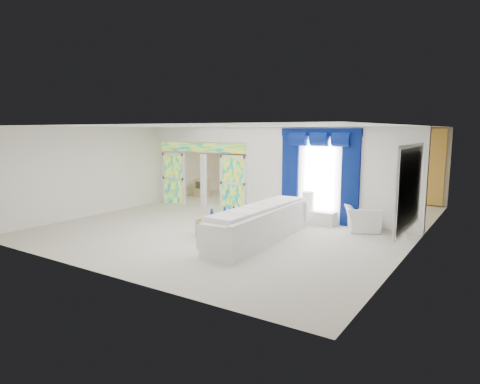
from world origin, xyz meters
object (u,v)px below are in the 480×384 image
Objects in this scene: white_sofa at (260,225)px; grand_piano at (265,188)px; console_table at (316,217)px; armchair at (362,218)px; coffee_table at (225,224)px.

grand_piano is (-3.03, 5.56, 0.11)m from white_sofa.
white_sofa is 3.44× the size of console_table.
console_table is 1.13× the size of armchair.
armchair is (1.92, 2.57, -0.05)m from white_sofa.
grand_piano is (-3.50, 2.89, 0.30)m from console_table.
white_sofa is at bearing -100.07° from console_table.
armchair is 5.78m from grand_piano.
grand_piano is at bearing 107.70° from coffee_table.
console_table is at bearing 52.42° from coffee_table.
grand_piano is at bearing 116.67° from white_sofa.
white_sofa is 3.21m from armchair.
grand_piano reaches higher than white_sofa.
grand_piano is (-1.68, 5.26, 0.29)m from coffee_table.
console_table is 0.61× the size of grand_piano.
coffee_table is 3.98m from armchair.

